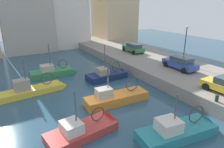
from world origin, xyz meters
name	(u,v)px	position (x,y,z in m)	size (l,w,h in m)	color
water_surface	(100,106)	(0.00, 0.00, 0.00)	(80.00, 80.00, 0.00)	#2D5166
quay_wall	(189,77)	(11.50, 0.00, 0.60)	(9.00, 56.00, 1.20)	gray
fishing_boat_teal	(181,134)	(2.93, -6.51, 0.12)	(6.51, 2.73, 4.09)	teal
fishing_boat_yellow	(35,92)	(-4.47, 5.63, 0.14)	(7.04, 2.12, 4.49)	gold
fishing_boat_red	(87,131)	(-2.48, -3.02, 0.11)	(5.83, 2.60, 4.27)	#BC3833
fishing_boat_navy	(109,77)	(4.07, 5.48, 0.11)	(5.52, 2.25, 5.02)	navy
fishing_boat_orange	(119,101)	(1.90, -0.22, 0.11)	(6.71, 2.22, 4.53)	orange
fishing_boat_green	(55,74)	(-1.25, 9.84, 0.12)	(5.90, 2.20, 4.83)	#388951
parked_car_blue	(180,63)	(11.25, 1.29, 1.95)	(1.98, 4.28, 1.49)	#334C9E
parked_car_green	(133,48)	(11.49, 10.90, 1.90)	(2.00, 3.87, 1.37)	#387547
mooring_bollard_mid	(217,98)	(7.35, -6.00, 1.48)	(0.28, 0.28, 0.55)	#2D2D33
quay_streetlamp	(186,39)	(13.00, 2.38, 4.45)	(0.36, 0.36, 4.83)	#38383D
waterfront_building_west	(114,9)	(16.67, 25.55, 7.30)	(8.05, 8.09, 14.56)	#D1B284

